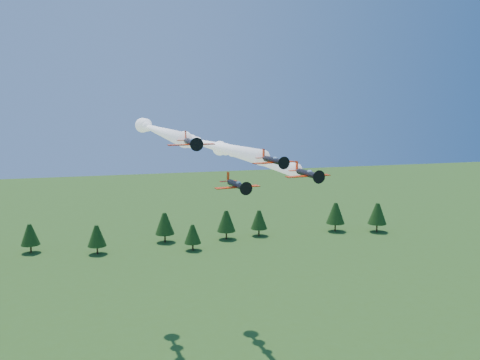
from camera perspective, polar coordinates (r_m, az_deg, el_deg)
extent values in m
cylinder|color=black|center=(80.63, 3.53, 2.11)|extent=(1.63, 4.97, 0.91)
cone|color=black|center=(78.12, 4.47, 1.88)|extent=(1.02, 0.94, 0.91)
cone|color=black|center=(77.64, 4.66, 1.83)|extent=(0.46, 0.46, 0.40)
cylinder|color=black|center=(77.51, 4.71, 1.82)|extent=(1.89, 0.32, 1.90)
cube|color=red|center=(80.35, 3.64, 1.88)|extent=(6.81, 2.22, 0.11)
cube|color=red|center=(83.49, 2.53, 2.39)|extent=(2.71, 1.16, 0.06)
cube|color=red|center=(83.49, 2.50, 2.89)|extent=(0.21, 0.86, 1.31)
ellipsoid|color=#7FA5C5|center=(79.87, 3.79, 2.31)|extent=(0.81, 1.17, 0.57)
sphere|color=white|center=(112.68, -4.54, 4.07)|extent=(2.30, 2.30, 2.30)
sphere|color=white|center=(116.86, -5.25, 4.23)|extent=(3.00, 3.00, 3.00)
sphere|color=white|center=(121.05, -5.90, 4.39)|extent=(3.70, 3.70, 3.70)
cylinder|color=black|center=(85.01, -5.28, 4.03)|extent=(1.36, 5.51, 1.01)
cone|color=black|center=(81.93, -4.77, 3.85)|extent=(1.07, 0.97, 1.01)
cone|color=black|center=(81.34, -4.67, 3.81)|extent=(0.47, 0.48, 0.44)
cylinder|color=black|center=(81.18, -4.64, 3.80)|extent=(2.12, 0.18, 2.12)
cube|color=red|center=(84.65, -5.22, 3.79)|extent=(7.55, 1.84, 0.12)
cube|color=red|center=(88.49, -5.81, 4.25)|extent=(2.98, 1.05, 0.07)
cube|color=red|center=(88.52, -5.84, 4.77)|extent=(0.15, 0.96, 1.46)
ellipsoid|color=#7FA5C5|center=(84.10, -5.14, 4.25)|extent=(0.80, 1.26, 0.63)
sphere|color=white|center=(127.00, -9.73, 5.58)|extent=(2.30, 2.30, 2.30)
sphere|color=white|center=(132.42, -10.09, 5.70)|extent=(3.00, 3.00, 3.00)
sphere|color=white|center=(137.84, -10.43, 5.82)|extent=(3.70, 3.70, 3.70)
cylinder|color=black|center=(92.07, 7.15, 0.69)|extent=(1.69, 5.91, 1.08)
cone|color=black|center=(89.12, 8.17, 0.39)|extent=(1.18, 1.08, 1.08)
cone|color=black|center=(88.56, 8.37, 0.33)|extent=(0.52, 0.53, 0.47)
cylinder|color=black|center=(88.40, 8.43, 0.32)|extent=(2.26, 0.28, 2.27)
cube|color=red|center=(91.75, 7.27, 0.44)|extent=(8.10, 2.29, 0.13)
cube|color=red|center=(95.43, 6.08, 1.04)|extent=(3.21, 1.24, 0.08)
cube|color=red|center=(95.41, 6.06, 1.56)|extent=(0.20, 1.03, 1.57)
ellipsoid|color=#7FA5C5|center=(91.16, 7.44, 0.88)|extent=(0.91, 1.37, 0.67)
sphere|color=white|center=(126.65, -0.90, 3.03)|extent=(2.30, 2.30, 2.30)
sphere|color=white|center=(131.12, -1.61, 3.23)|extent=(3.00, 3.00, 3.00)
sphere|color=white|center=(135.61, -2.27, 3.42)|extent=(3.70, 3.70, 3.70)
cylinder|color=black|center=(96.04, -0.39, -0.50)|extent=(1.95, 6.21, 1.13)
cone|color=black|center=(92.79, 0.44, -0.84)|extent=(1.26, 1.16, 1.13)
cone|color=black|center=(92.18, 0.61, -0.90)|extent=(0.56, 0.57, 0.50)
cylinder|color=black|center=(92.00, 0.66, -0.92)|extent=(2.36, 0.37, 2.38)
cube|color=red|center=(95.68, -0.28, -0.75)|extent=(8.50, 2.65, 0.14)
cube|color=red|center=(99.71, -1.26, -0.11)|extent=(3.38, 1.40, 0.08)
cube|color=red|center=(99.67, -1.28, 0.41)|extent=(0.25, 1.08, 1.64)
ellipsoid|color=#7FA5C5|center=(95.03, -0.15, -0.32)|extent=(0.99, 1.46, 0.71)
cylinder|color=#382314|center=(197.94, -14.97, -7.21)|extent=(0.60, 0.60, 2.91)
cone|color=#19330F|center=(196.57, -15.04, -5.76)|extent=(6.65, 6.65, 7.49)
cylinder|color=#382314|center=(196.48, -5.05, -7.09)|extent=(0.60, 0.60, 2.67)
cone|color=#19330F|center=(195.21, -5.07, -5.75)|extent=(6.10, 6.10, 6.86)
cylinder|color=#382314|center=(206.75, -21.41, -6.84)|extent=(0.60, 0.60, 2.93)
cone|color=#19330F|center=(205.43, -21.49, -5.43)|extent=(6.71, 6.71, 7.54)
cylinder|color=#382314|center=(225.91, 10.12, -4.97)|extent=(0.60, 0.60, 3.34)
cone|color=#19330F|center=(224.56, 10.16, -3.50)|extent=(7.63, 7.63, 8.58)
cylinder|color=#382314|center=(210.45, -1.47, -5.90)|extent=(0.60, 0.60, 3.18)
cone|color=#19330F|center=(209.06, -1.47, -4.39)|extent=(7.26, 7.26, 8.17)
cylinder|color=#382314|center=(215.51, 2.03, -5.58)|extent=(0.60, 0.60, 2.91)
cone|color=#19330F|center=(214.26, 2.04, -4.23)|extent=(6.64, 6.64, 7.47)
cylinder|color=#382314|center=(228.64, 14.38, -4.95)|extent=(0.60, 0.60, 3.35)
cone|color=#19330F|center=(227.30, 14.44, -3.48)|extent=(7.66, 7.66, 8.62)
cylinder|color=#382314|center=(208.13, -8.00, -6.15)|extent=(0.60, 0.60, 3.22)
cone|color=#19330F|center=(206.71, -8.04, -4.61)|extent=(7.35, 7.35, 8.27)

